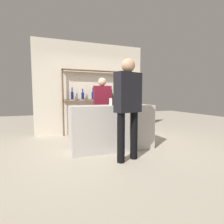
{
  "coord_description": "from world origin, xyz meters",
  "views": [
    {
      "loc": [
        -1.29,
        -3.54,
        1.17
      ],
      "look_at": [
        0.0,
        0.0,
        0.83
      ],
      "focal_mm": 28.0,
      "sensor_mm": 36.0,
      "label": 1
    }
  ],
  "objects_px": {
    "wine_glass": "(122,100)",
    "server_behind_counter": "(102,104)",
    "counter_bottle_0": "(121,99)",
    "customer_center": "(128,102)",
    "counter_bottle_2": "(114,99)",
    "counter_bottle_3": "(126,99)",
    "cork_jar": "(112,102)",
    "counter_bottle_1": "(134,99)",
    "ice_bucket": "(131,100)"
  },
  "relations": [
    {
      "from": "counter_bottle_1",
      "to": "counter_bottle_2",
      "type": "distance_m",
      "value": 0.67
    },
    {
      "from": "wine_glass",
      "to": "ice_bucket",
      "type": "bearing_deg",
      "value": 26.52
    },
    {
      "from": "wine_glass",
      "to": "server_behind_counter",
      "type": "xyz_separation_m",
      "value": [
        -0.11,
        1.1,
        -0.11
      ]
    },
    {
      "from": "counter_bottle_2",
      "to": "wine_glass",
      "type": "distance_m",
      "value": 0.18
    },
    {
      "from": "counter_bottle_3",
      "to": "server_behind_counter",
      "type": "xyz_separation_m",
      "value": [
        -0.32,
        0.81,
        -0.13
      ]
    },
    {
      "from": "counter_bottle_2",
      "to": "customer_center",
      "type": "height_order",
      "value": "customer_center"
    },
    {
      "from": "counter_bottle_0",
      "to": "counter_bottle_2",
      "type": "xyz_separation_m",
      "value": [
        -0.19,
        -0.11,
        -0.01
      ]
    },
    {
      "from": "counter_bottle_0",
      "to": "customer_center",
      "type": "height_order",
      "value": "customer_center"
    },
    {
      "from": "counter_bottle_0",
      "to": "server_behind_counter",
      "type": "bearing_deg",
      "value": 98.52
    },
    {
      "from": "ice_bucket",
      "to": "customer_center",
      "type": "height_order",
      "value": "customer_center"
    },
    {
      "from": "counter_bottle_0",
      "to": "cork_jar",
      "type": "distance_m",
      "value": 0.24
    },
    {
      "from": "counter_bottle_2",
      "to": "counter_bottle_3",
      "type": "distance_m",
      "value": 0.44
    },
    {
      "from": "counter_bottle_3",
      "to": "counter_bottle_2",
      "type": "bearing_deg",
      "value": -148.14
    },
    {
      "from": "counter_bottle_3",
      "to": "cork_jar",
      "type": "height_order",
      "value": "counter_bottle_3"
    },
    {
      "from": "cork_jar",
      "to": "counter_bottle_1",
      "type": "bearing_deg",
      "value": -0.96
    },
    {
      "from": "counter_bottle_1",
      "to": "counter_bottle_0",
      "type": "bearing_deg",
      "value": -157.94
    },
    {
      "from": "counter_bottle_3",
      "to": "server_behind_counter",
      "type": "bearing_deg",
      "value": 111.39
    },
    {
      "from": "counter_bottle_0",
      "to": "server_behind_counter",
      "type": "distance_m",
      "value": 0.95
    },
    {
      "from": "counter_bottle_0",
      "to": "ice_bucket",
      "type": "height_order",
      "value": "counter_bottle_0"
    },
    {
      "from": "counter_bottle_2",
      "to": "cork_jar",
      "type": "height_order",
      "value": "counter_bottle_2"
    },
    {
      "from": "counter_bottle_2",
      "to": "counter_bottle_1",
      "type": "bearing_deg",
      "value": 24.39
    },
    {
      "from": "cork_jar",
      "to": "counter_bottle_0",
      "type": "bearing_deg",
      "value": -50.06
    },
    {
      "from": "counter_bottle_0",
      "to": "server_behind_counter",
      "type": "height_order",
      "value": "server_behind_counter"
    },
    {
      "from": "counter_bottle_1",
      "to": "server_behind_counter",
      "type": "xyz_separation_m",
      "value": [
        -0.55,
        0.76,
        -0.13
      ]
    },
    {
      "from": "counter_bottle_3",
      "to": "wine_glass",
      "type": "xyz_separation_m",
      "value": [
        -0.21,
        -0.29,
        -0.02
      ]
    },
    {
      "from": "counter_bottle_3",
      "to": "wine_glass",
      "type": "relative_size",
      "value": 2.37
    },
    {
      "from": "customer_center",
      "to": "counter_bottle_3",
      "type": "bearing_deg",
      "value": -38.68
    },
    {
      "from": "server_behind_counter",
      "to": "customer_center",
      "type": "height_order",
      "value": "customer_center"
    },
    {
      "from": "counter_bottle_1",
      "to": "cork_jar",
      "type": "relative_size",
      "value": 2.25
    },
    {
      "from": "counter_bottle_3",
      "to": "customer_center",
      "type": "distance_m",
      "value": 0.92
    },
    {
      "from": "counter_bottle_0",
      "to": "ice_bucket",
      "type": "relative_size",
      "value": 1.53
    },
    {
      "from": "counter_bottle_1",
      "to": "ice_bucket",
      "type": "xyz_separation_m",
      "value": [
        -0.19,
        -0.21,
        -0.01
      ]
    },
    {
      "from": "wine_glass",
      "to": "server_behind_counter",
      "type": "distance_m",
      "value": 1.11
    },
    {
      "from": "counter_bottle_3",
      "to": "server_behind_counter",
      "type": "height_order",
      "value": "server_behind_counter"
    },
    {
      "from": "cork_jar",
      "to": "server_behind_counter",
      "type": "distance_m",
      "value": 0.76
    },
    {
      "from": "counter_bottle_0",
      "to": "customer_center",
      "type": "xyz_separation_m",
      "value": [
        -0.17,
        -0.73,
        -0.04
      ]
    },
    {
      "from": "counter_bottle_3",
      "to": "wine_glass",
      "type": "distance_m",
      "value": 0.36
    },
    {
      "from": "counter_bottle_0",
      "to": "counter_bottle_2",
      "type": "distance_m",
      "value": 0.22
    },
    {
      "from": "counter_bottle_1",
      "to": "wine_glass",
      "type": "bearing_deg",
      "value": -142.79
    },
    {
      "from": "server_behind_counter",
      "to": "customer_center",
      "type": "xyz_separation_m",
      "value": [
        -0.03,
        -1.66,
        0.1
      ]
    },
    {
      "from": "wine_glass",
      "to": "cork_jar",
      "type": "distance_m",
      "value": 0.37
    },
    {
      "from": "cork_jar",
      "to": "server_behind_counter",
      "type": "bearing_deg",
      "value": 89.34
    },
    {
      "from": "ice_bucket",
      "to": "cork_jar",
      "type": "relative_size",
      "value": 1.58
    },
    {
      "from": "counter_bottle_1",
      "to": "counter_bottle_3",
      "type": "xyz_separation_m",
      "value": [
        -0.24,
        -0.04,
        0.0
      ]
    },
    {
      "from": "counter_bottle_0",
      "to": "counter_bottle_3",
      "type": "relative_size",
      "value": 1.06
    },
    {
      "from": "counter_bottle_2",
      "to": "ice_bucket",
      "type": "xyz_separation_m",
      "value": [
        0.42,
        0.06,
        -0.02
      ]
    },
    {
      "from": "counter_bottle_0",
      "to": "customer_center",
      "type": "distance_m",
      "value": 0.75
    },
    {
      "from": "counter_bottle_2",
      "to": "wine_glass",
      "type": "bearing_deg",
      "value": -20.13
    },
    {
      "from": "counter_bottle_1",
      "to": "server_behind_counter",
      "type": "distance_m",
      "value": 0.95
    },
    {
      "from": "cork_jar",
      "to": "counter_bottle_3",
      "type": "bearing_deg",
      "value": -9.45
    }
  ]
}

